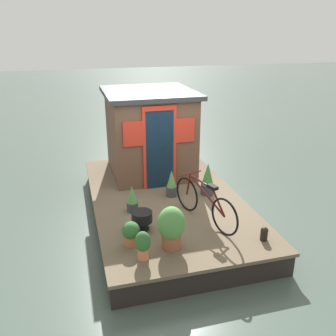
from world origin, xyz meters
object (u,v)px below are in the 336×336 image
Objects in this scene: houseboat_cabin at (150,132)px; potted_plant_ivy at (132,199)px; mooring_bollard at (264,233)px; bicycle at (205,203)px; potted_plant_rosemary at (143,244)px; potted_plant_basil at (172,184)px; charcoal_grill at (142,217)px; potted_plant_mint at (171,227)px; potted_plant_sage at (131,232)px; potted_plant_fern at (208,180)px.

potted_plant_ivy is at bearing 157.95° from houseboat_cabin.
houseboat_cabin is 3.77m from mooring_bollard.
bicycle is 3.56× the size of potted_plant_rosemary.
charcoal_grill is at bearing 143.56° from potted_plant_basil.
potted_plant_mint is 0.55m from potted_plant_rosemary.
potted_plant_sage is 0.43m from potted_plant_rosemary.
mooring_bollard is (-0.86, -1.87, -0.11)m from charcoal_grill.
potted_plant_fern reaches higher than charcoal_grill.
bicycle is at bearing -90.79° from charcoal_grill.
houseboat_cabin is at bearing -14.36° from potted_plant_rosemary.
potted_plant_fern is at bearing -42.77° from potted_plant_rosemary.
charcoal_grill is at bearing 164.40° from houseboat_cabin.
potted_plant_basil is (1.82, -0.51, -0.10)m from potted_plant_mint.
potted_plant_ivy is 1.01m from potted_plant_basil.
houseboat_cabin is 3.36m from potted_plant_mint.
potted_plant_rosemary is at bearing 111.34° from potted_plant_mint.
potted_plant_rosemary is (-0.84, 1.29, -0.12)m from bicycle.
potted_plant_fern is 1.92m from charcoal_grill.
bicycle is at bearing 156.43° from potted_plant_fern.
bicycle reaches higher than potted_plant_basil.
bicycle is 3.15× the size of potted_plant_ivy.
potted_plant_basil is 2.26m from mooring_bollard.
potted_plant_ivy is (-0.35, 1.65, -0.08)m from potted_plant_fern.
potted_plant_sage is 1.75× the size of mooring_bollard.
mooring_bollard is (-1.91, -0.27, -0.20)m from potted_plant_fern.
potted_plant_mint is (-3.28, 0.39, -0.62)m from houseboat_cabin.
potted_plant_sage is (0.22, 0.61, -0.13)m from potted_plant_mint.
bicycle is 2.89× the size of potted_plant_basil.
houseboat_cabin is at bearing 28.91° from potted_plant_fern.
potted_plant_ivy reaches higher than charcoal_grill.
bicycle is 2.34× the size of potted_plant_mint.
potted_plant_mint is (-1.71, 1.26, 0.04)m from potted_plant_fern.
potted_plant_fern reaches higher than mooring_bollard.
potted_plant_sage is at bearing 161.89° from houseboat_cabin.
bicycle is at bearing -171.30° from houseboat_cabin.
potted_plant_mint reaches higher than potted_plant_basil.
potted_plant_rosemary is at bearing -164.95° from potted_plant_sage.
potted_plant_mint is 2.96× the size of mooring_bollard.
houseboat_cabin is at bearing 8.70° from bicycle.
potted_plant_basil is (1.17, 0.28, -0.10)m from bicycle.
houseboat_cabin is 5.89× the size of charcoal_grill.
potted_plant_sage is at bearing 106.71° from bicycle.
houseboat_cabin is 4.60× the size of potted_plant_rosemary.
potted_plant_mint is at bearing 82.38° from mooring_bollard.
houseboat_cabin is at bearing 4.79° from potted_plant_basil.
potted_plant_fern is 2.59m from potted_plant_rosemary.
potted_plant_sage is 2.18m from mooring_bollard.
potted_plant_rosemary is 1.28× the size of charcoal_grill.
potted_plant_fern is 2.39m from potted_plant_sage.
potted_plant_rosemary is 2.03m from mooring_bollard.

